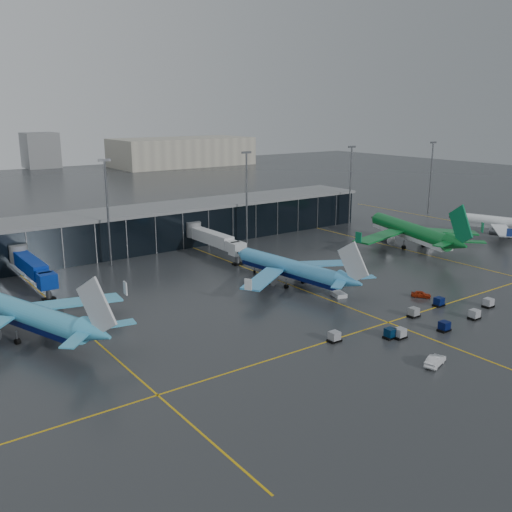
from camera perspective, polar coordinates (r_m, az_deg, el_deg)
ground at (r=107.57m, az=3.49°, el=-5.44°), size 600.00×600.00×0.00m
terminal_pier at (r=157.18m, az=-10.97°, el=2.79°), size 142.00×17.00×10.70m
jet_bridges at (r=128.50m, az=-21.48°, el=-0.99°), size 94.00×27.50×7.20m
flood_masts at (r=147.33m, az=-7.36°, el=5.48°), size 203.00×0.50×25.50m
distant_hangars at (r=367.35m, az=-17.93°, el=9.48°), size 260.00×71.00×22.00m
taxi_lines at (r=121.35m, az=3.97°, el=-3.10°), size 220.00×120.00×0.02m
airliner_arkefly at (r=101.18m, az=-22.35°, el=-4.05°), size 47.83×50.96×12.72m
airliner_klm_near at (r=121.73m, az=3.33°, el=-0.18°), size 37.12×41.24×11.66m
airliner_aer_lingus at (r=160.61m, az=15.20°, el=3.36°), size 51.47×55.12×13.95m
airliner_ba at (r=184.08m, az=23.80°, el=3.64°), size 42.86×45.98×11.69m
baggage_carts at (r=104.92m, az=16.56°, el=-6.13°), size 37.49×9.98×1.70m
mobile_airstair at (r=116.13m, az=8.29°, el=-3.65°), size 2.99×3.68×3.45m
service_van_red at (r=118.99m, az=16.17°, el=-3.70°), size 3.52×4.03×1.31m
service_van_white at (r=89.17m, az=17.48°, el=-9.93°), size 5.03×2.98×1.57m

